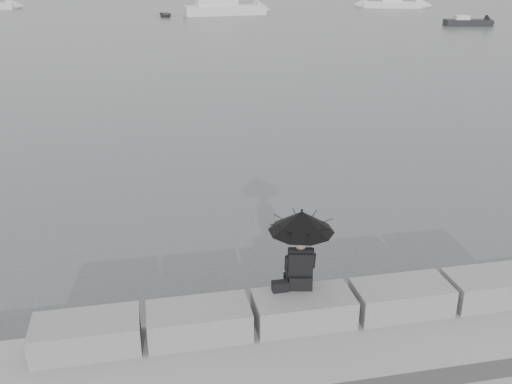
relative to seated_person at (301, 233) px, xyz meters
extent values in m
plane|color=#46494B|center=(-0.01, 0.14, -1.98)|extent=(360.00, 360.00, 0.00)
cube|color=slate|center=(-3.41, -0.31, -1.23)|extent=(1.60, 0.80, 0.50)
cube|color=slate|center=(-1.71, -0.31, -1.23)|extent=(1.60, 0.80, 0.50)
cube|color=slate|center=(-0.01, -0.31, -1.23)|extent=(1.60, 0.80, 0.50)
cube|color=slate|center=(1.69, -0.31, -1.23)|extent=(1.60, 0.80, 0.50)
cube|color=slate|center=(3.39, -0.31, -1.23)|extent=(1.60, 0.80, 0.50)
sphere|color=#726056|center=(0.00, 0.02, -0.20)|extent=(0.21, 0.21, 0.21)
cylinder|color=black|center=(0.00, 0.01, -0.13)|extent=(0.02, 0.02, 1.00)
cone|color=black|center=(0.00, 0.01, 0.20)|extent=(1.06, 1.06, 0.34)
sphere|color=black|center=(0.00, 0.01, 0.39)|extent=(0.04, 0.04, 0.04)
cube|color=black|center=(-0.35, -0.07, -0.89)|extent=(0.26, 0.15, 0.17)
cube|color=silver|center=(32.43, 69.08, -1.63)|extent=(8.00, 4.89, 0.90)
cube|color=silver|center=(32.43, 69.08, -1.03)|extent=(3.06, 2.42, 0.50)
cube|color=silver|center=(8.16, 62.38, -1.48)|extent=(9.77, 3.51, 1.20)
cube|color=silver|center=(8.16, 62.38, -0.38)|extent=(4.94, 2.55, 1.20)
cube|color=black|center=(30.11, 45.65, -1.73)|extent=(4.76, 2.48, 0.70)
cube|color=silver|center=(30.11, 45.65, -1.23)|extent=(1.57, 1.45, 0.50)
imported|color=slate|center=(1.10, 61.60, -1.72)|extent=(3.16, 1.66, 0.51)
camera|label=1|loc=(-2.33, -7.83, 4.01)|focal=40.00mm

